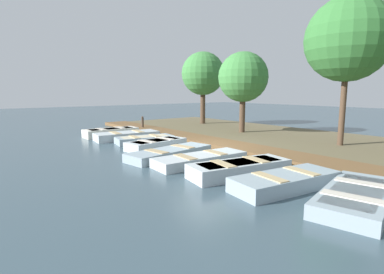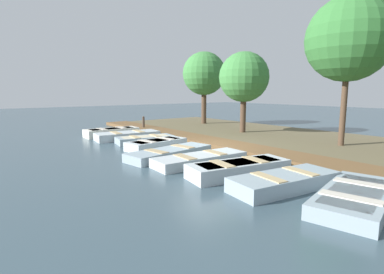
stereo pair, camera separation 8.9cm
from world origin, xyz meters
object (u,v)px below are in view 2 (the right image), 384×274
(rowboat_2, at_px, (145,139))
(rowboat_3, at_px, (157,144))
(rowboat_7, at_px, (284,181))
(rowboat_4, at_px, (170,153))
(rowboat_0, at_px, (112,132))
(park_tree_center, at_px, (349,39))
(park_tree_left, at_px, (244,77))
(rowboat_8, at_px, (356,197))
(mooring_post_near, at_px, (143,123))
(rowboat_5, at_px, (200,159))
(park_tree_far_left, at_px, (204,74))
(rowboat_1, at_px, (128,135))
(rowboat_6, at_px, (239,168))

(rowboat_2, xyz_separation_m, rowboat_3, (0.36, 1.63, 0.04))
(rowboat_7, bearing_deg, rowboat_4, -78.91)
(rowboat_0, xyz_separation_m, rowboat_7, (0.17, 11.18, -0.02))
(park_tree_center, bearing_deg, park_tree_left, -87.49)
(rowboat_8, xyz_separation_m, mooring_post_near, (-2.38, -13.85, 0.28))
(park_tree_center, bearing_deg, rowboat_5, -12.58)
(rowboat_7, relative_size, park_tree_center, 0.49)
(rowboat_4, relative_size, park_tree_far_left, 0.69)
(rowboat_1, relative_size, rowboat_7, 1.07)
(rowboat_7, distance_m, park_tree_center, 8.06)
(rowboat_3, bearing_deg, rowboat_1, -101.15)
(rowboat_5, bearing_deg, rowboat_4, -78.75)
(rowboat_2, distance_m, rowboat_7, 8.16)
(rowboat_6, relative_size, rowboat_7, 1.05)
(rowboat_4, relative_size, mooring_post_near, 4.02)
(park_tree_left, bearing_deg, rowboat_6, 42.17)
(rowboat_3, bearing_deg, mooring_post_near, -122.06)
(mooring_post_near, bearing_deg, rowboat_0, 23.51)
(rowboat_7, height_order, park_tree_center, park_tree_center)
(park_tree_far_left, bearing_deg, rowboat_5, 49.58)
(rowboat_2, bearing_deg, mooring_post_near, -107.78)
(rowboat_6, height_order, rowboat_8, rowboat_6)
(rowboat_2, distance_m, park_tree_far_left, 8.83)
(rowboat_6, relative_size, mooring_post_near, 3.60)
(rowboat_5, bearing_deg, rowboat_2, -93.92)
(rowboat_3, height_order, rowboat_5, rowboat_3)
(rowboat_3, xyz_separation_m, rowboat_7, (0.20, 6.51, -0.00))
(rowboat_6, distance_m, park_tree_left, 9.09)
(rowboat_6, xyz_separation_m, rowboat_8, (-0.39, 3.07, -0.05))
(rowboat_5, distance_m, park_tree_center, 8.03)
(rowboat_8, xyz_separation_m, park_tree_far_left, (-7.24, -13.79, 3.46))
(park_tree_far_left, xyz_separation_m, park_tree_center, (1.01, 10.40, 0.88))
(rowboat_0, bearing_deg, rowboat_7, 89.20)
(rowboat_8, bearing_deg, mooring_post_near, -113.18)
(rowboat_6, height_order, rowboat_7, rowboat_6)
(rowboat_3, bearing_deg, rowboat_2, -110.77)
(rowboat_5, height_order, rowboat_6, rowboat_6)
(rowboat_1, bearing_deg, rowboat_2, 104.49)
(rowboat_4, distance_m, park_tree_left, 7.64)
(rowboat_6, height_order, park_tree_center, park_tree_center)
(rowboat_0, xyz_separation_m, rowboat_4, (0.42, 6.38, -0.06))
(rowboat_0, height_order, rowboat_2, rowboat_0)
(rowboat_0, bearing_deg, rowboat_1, 96.35)
(rowboat_0, height_order, rowboat_6, rowboat_0)
(rowboat_7, bearing_deg, rowboat_0, -82.73)
(rowboat_8, bearing_deg, rowboat_1, -103.44)
(rowboat_7, bearing_deg, mooring_post_near, -94.35)
(rowboat_6, bearing_deg, park_tree_center, -166.70)
(rowboat_4, height_order, rowboat_6, rowboat_6)
(park_tree_far_left, bearing_deg, rowboat_6, 54.57)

